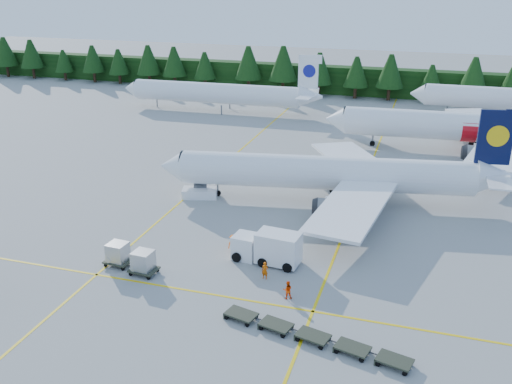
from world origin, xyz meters
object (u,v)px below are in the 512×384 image
(airstairs, at_px, (200,190))
(service_truck, at_px, (267,247))
(airliner_navy, at_px, (319,173))
(airliner_red, at_px, (464,127))

(airstairs, xyz_separation_m, service_truck, (12.49, -13.69, 0.72))
(service_truck, bearing_deg, airliner_navy, 89.85)
(airliner_navy, height_order, service_truck, airliner_navy)
(airliner_navy, bearing_deg, airstairs, -178.55)
(service_truck, bearing_deg, airliner_red, 72.16)
(airliner_navy, bearing_deg, service_truck, -105.34)
(airliner_navy, relative_size, airliner_red, 0.92)
(airstairs, distance_m, service_truck, 18.54)
(service_truck, bearing_deg, airstairs, 137.78)
(airstairs, bearing_deg, service_truck, -63.47)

